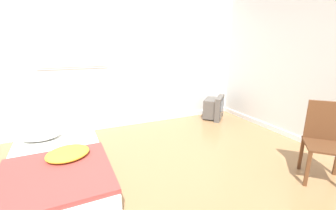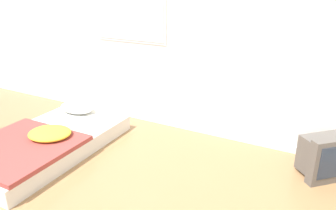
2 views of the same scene
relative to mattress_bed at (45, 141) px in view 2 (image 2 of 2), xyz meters
name	(u,v)px [view 2 (image 2 of 2)]	position (x,y,z in m)	size (l,w,h in m)	color
wall_back	(158,34)	(0.79, 1.42, 1.16)	(8.07, 0.08, 2.60)	silver
mattress_bed	(45,141)	(0.00, 0.00, 0.00)	(1.16, 2.01, 0.34)	silver
crt_tv	(328,156)	(3.06, 1.04, 0.11)	(0.63, 0.63, 0.49)	#56514C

